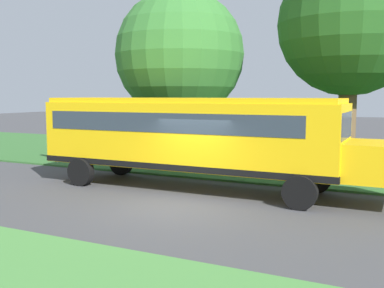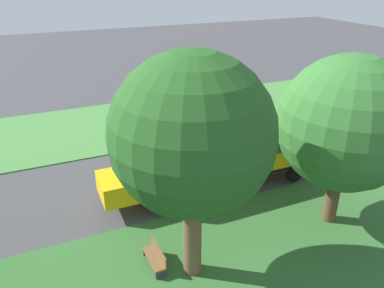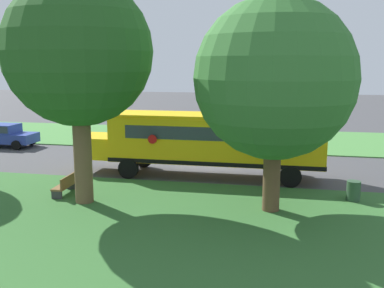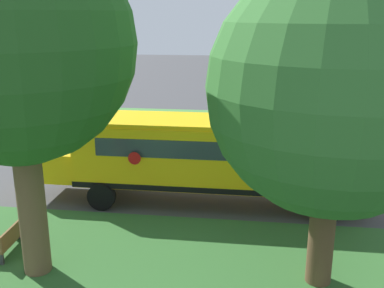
% 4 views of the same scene
% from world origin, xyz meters
% --- Properties ---
extents(ground_plane, '(120.00, 120.00, 0.00)m').
position_xyz_m(ground_plane, '(0.00, 0.00, 0.00)').
color(ground_plane, '#424244').
extents(grass_far_side, '(10.00, 80.00, 0.07)m').
position_xyz_m(grass_far_side, '(9.00, 0.00, 0.04)').
color(grass_far_side, '#47843D').
rests_on(grass_far_side, ground).
extents(school_bus, '(2.84, 12.42, 3.16)m').
position_xyz_m(school_bus, '(-2.32, -0.56, 1.92)').
color(school_bus, yellow).
rests_on(school_bus, ground).
extents(oak_tree_beside_bus, '(6.00, 6.00, 8.13)m').
position_xyz_m(oak_tree_beside_bus, '(-7.21, -3.79, 5.05)').
color(oak_tree_beside_bus, brown).
rests_on(oak_tree_beside_bus, ground).
extents(oak_tree_roadside_mid, '(5.79, 5.79, 9.00)m').
position_xyz_m(oak_tree_roadside_mid, '(-7.93, 3.70, 6.15)').
color(oak_tree_roadside_mid, brown).
rests_on(oak_tree_roadside_mid, ground).
extents(park_bench, '(1.62, 0.57, 0.92)m').
position_xyz_m(park_bench, '(-6.93, 5.01, 0.47)').
color(park_bench, brown).
rests_on(park_bench, ground).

